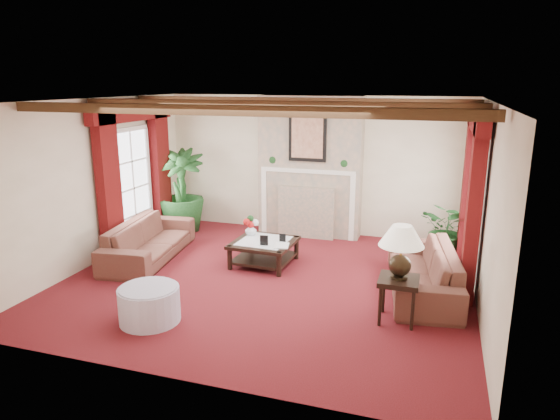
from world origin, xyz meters
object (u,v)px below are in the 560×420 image
(potted_palm, at_px, (182,208))
(side_table, at_px, (398,300))
(ottoman, at_px, (149,305))
(sofa_left, at_px, (149,234))
(coffee_table, at_px, (264,252))
(sofa_right, at_px, (423,262))

(potted_palm, distance_m, side_table, 5.27)
(side_table, xyz_separation_m, ottoman, (-2.99, -0.96, -0.06))
(sofa_left, bearing_deg, coffee_table, -88.28)
(sofa_right, relative_size, potted_palm, 1.24)
(sofa_left, height_order, sofa_right, sofa_right)
(potted_palm, distance_m, coffee_table, 2.59)
(coffee_table, relative_size, ottoman, 1.27)
(side_table, bearing_deg, ottoman, -162.19)
(sofa_left, distance_m, sofa_right, 4.53)
(coffee_table, relative_size, side_table, 1.69)
(potted_palm, height_order, ottoman, potted_palm)
(potted_palm, xyz_separation_m, side_table, (4.51, -2.72, -0.18))
(sofa_right, xyz_separation_m, potted_palm, (-4.77, 1.65, 0.03))
(potted_palm, bearing_deg, sofa_left, -81.38)
(sofa_right, relative_size, coffee_table, 2.36)
(ottoman, bearing_deg, sofa_left, 121.94)
(sofa_left, height_order, coffee_table, sofa_left)
(sofa_right, xyz_separation_m, coffee_table, (-2.55, 0.34, -0.24))
(potted_palm, relative_size, ottoman, 2.41)
(sofa_right, distance_m, side_table, 1.11)
(coffee_table, distance_m, ottoman, 2.47)
(sofa_left, xyz_separation_m, ottoman, (1.27, -2.04, -0.21))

